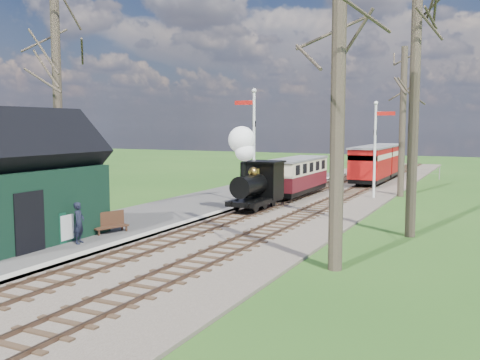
% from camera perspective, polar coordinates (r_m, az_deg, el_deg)
% --- Properties ---
extents(ground, '(140.00, 140.00, 0.00)m').
position_cam_1_polar(ground, '(14.91, -22.59, -11.46)').
color(ground, '#244E18').
rests_on(ground, ground).
extents(distant_hills, '(114.40, 48.00, 22.02)m').
position_cam_1_polar(distant_hills, '(77.12, 18.17, -9.89)').
color(distant_hills, '#385B23').
rests_on(distant_hills, ground).
extents(ballast_bed, '(8.00, 60.00, 0.10)m').
position_cam_1_polar(ballast_bed, '(33.04, 8.96, -1.65)').
color(ballast_bed, brown).
rests_on(ballast_bed, ground).
extents(track_near, '(1.60, 60.00, 0.15)m').
position_cam_1_polar(track_near, '(33.43, 6.83, -1.45)').
color(track_near, brown).
rests_on(track_near, ground).
extents(track_far, '(1.60, 60.00, 0.15)m').
position_cam_1_polar(track_far, '(32.69, 11.14, -1.69)').
color(track_far, brown).
rests_on(track_far, ground).
extents(platform, '(5.00, 44.00, 0.20)m').
position_cam_1_polar(platform, '(27.70, -5.53, -2.95)').
color(platform, '#474442').
rests_on(platform, ground).
extents(coping_strip, '(0.40, 44.00, 0.21)m').
position_cam_1_polar(coping_strip, '(26.59, -1.28, -3.28)').
color(coping_strip, '#B2AD9E').
rests_on(coping_strip, ground).
extents(station_shed, '(3.25, 6.30, 4.78)m').
position_cam_1_polar(station_shed, '(20.24, -22.48, -0.42)').
color(station_shed, black).
rests_on(station_shed, platform).
extents(semaphore_near, '(1.22, 0.24, 6.22)m').
position_cam_1_polar(semaphore_near, '(27.87, 1.37, 4.41)').
color(semaphore_near, silver).
rests_on(semaphore_near, ground).
extents(semaphore_far, '(1.22, 0.24, 5.72)m').
position_cam_1_polar(semaphore_far, '(32.02, 14.33, 3.93)').
color(semaphore_far, silver).
rests_on(semaphore_far, ground).
extents(bare_trees, '(15.51, 22.39, 12.00)m').
position_cam_1_polar(bare_trees, '(21.65, -0.03, 8.19)').
color(bare_trees, '#382D23').
rests_on(bare_trees, ground).
extents(fence_line, '(12.60, 0.08, 1.00)m').
position_cam_1_polar(fence_line, '(46.71, 12.79, 1.07)').
color(fence_line, slate).
rests_on(fence_line, ground).
extents(locomotive, '(1.63, 3.81, 4.08)m').
position_cam_1_polar(locomotive, '(26.37, 1.58, 0.58)').
color(locomotive, black).
rests_on(locomotive, ground).
extents(coach, '(1.90, 6.53, 2.00)m').
position_cam_1_polar(coach, '(32.01, 6.06, 0.57)').
color(coach, black).
rests_on(coach, ground).
extents(red_carriage_a, '(2.14, 5.30, 2.25)m').
position_cam_1_polar(red_carriage_a, '(39.19, 13.74, 1.62)').
color(red_carriage_a, black).
rests_on(red_carriage_a, ground).
extents(red_carriage_b, '(2.14, 5.30, 2.25)m').
position_cam_1_polar(red_carriage_b, '(44.57, 15.23, 2.07)').
color(red_carriage_b, black).
rests_on(red_carriage_b, ground).
extents(sign_board, '(0.13, 0.74, 1.09)m').
position_cam_1_polar(sign_board, '(19.87, -18.03, -4.82)').
color(sign_board, '#0D402A').
rests_on(sign_board, platform).
extents(bench, '(0.84, 1.47, 0.81)m').
position_cam_1_polar(bench, '(21.28, -13.77, -4.46)').
color(bench, '#422617').
rests_on(bench, platform).
extents(person, '(0.50, 0.62, 1.46)m').
position_cam_1_polar(person, '(19.56, -16.80, -4.40)').
color(person, black).
rests_on(person, platform).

